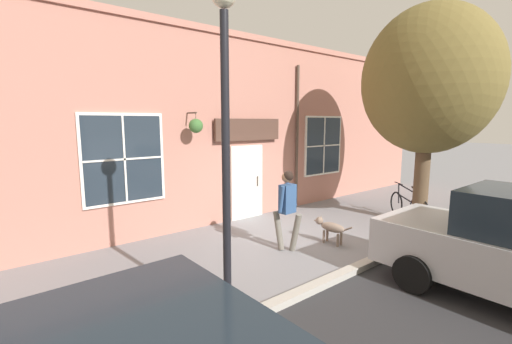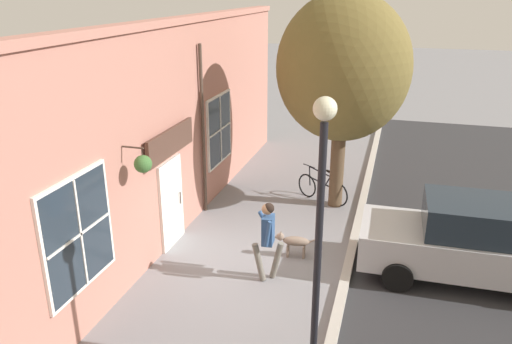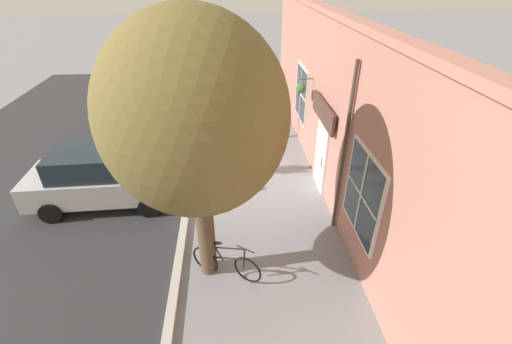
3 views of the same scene
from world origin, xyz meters
name	(u,v)px [view 3 (image 3 of 3)]	position (x,y,z in m)	size (l,w,h in m)	color
ground_plane	(251,184)	(0.00, 0.00, 0.00)	(90.00, 90.00, 0.00)	gray
curb_and_road	(68,192)	(5.85, 0.00, 0.02)	(10.10, 28.00, 0.12)	#B2ADA3
storefront_facade	(330,108)	(-2.34, 0.01, 2.57)	(0.95, 18.00, 5.15)	#B27566
pedestrian_walking	(237,147)	(0.41, -0.66, 1.06)	(0.64, 0.55, 1.75)	#6B665B
dog_on_leash	(229,182)	(0.73, 0.41, 0.38)	(1.01, 0.30, 0.59)	#7F6B5B
street_tree_by_curb	(193,122)	(1.28, 3.57, 3.76)	(3.47, 3.12, 5.75)	brown
leaning_bicycle	(226,263)	(0.84, 3.77, 0.38)	(1.56, 0.84, 1.01)	black
parked_car_nearest_curb	(148,106)	(4.16, -5.27, 0.88)	(4.33, 2.00, 1.75)	#474C4C
parked_car_mid_block	(103,176)	(4.41, 0.55, 0.88)	(4.33, 2.00, 1.75)	#B7B7BC
street_lamp	(194,69)	(1.81, -3.16, 2.96)	(0.32, 0.32, 4.47)	black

